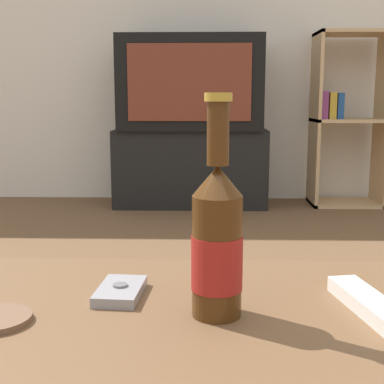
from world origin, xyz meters
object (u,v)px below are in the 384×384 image
at_px(bookshelf, 345,118).
at_px(cell_phone, 120,291).
at_px(television, 191,83).
at_px(tv_stand, 191,168).
at_px(remote_control, 369,304).
at_px(beer_bottle, 217,241).

distance_m(bookshelf, cell_phone, 2.84).
bearing_deg(bookshelf, television, -177.19).
xyz_separation_m(tv_stand, cell_phone, (-0.01, -2.63, 0.18)).
distance_m(tv_stand, television, 0.52).
relative_size(bookshelf, remote_control, 6.48).
relative_size(tv_stand, beer_bottle, 3.47).
bearing_deg(television, beer_bottle, -87.53).
bearing_deg(television, cell_phone, -90.28).
bearing_deg(remote_control, cell_phone, 161.00).
bearing_deg(television, remote_control, -83.45).
xyz_separation_m(bookshelf, remote_control, (-0.65, -2.71, -0.13)).
distance_m(tv_stand, beer_bottle, 2.70).
height_order(beer_bottle, remote_control, beer_bottle).
bearing_deg(beer_bottle, cell_phone, 155.38).
relative_size(bookshelf, cell_phone, 10.67).
bearing_deg(cell_phone, remote_control, -3.88).
xyz_separation_m(tv_stand, remote_control, (0.31, -2.67, 0.18)).
height_order(tv_stand, remote_control, tv_stand).
bearing_deg(tv_stand, television, -90.00).
relative_size(television, beer_bottle, 3.18).
bearing_deg(bookshelf, cell_phone, -109.94).
xyz_separation_m(television, bookshelf, (0.96, 0.05, -0.21)).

